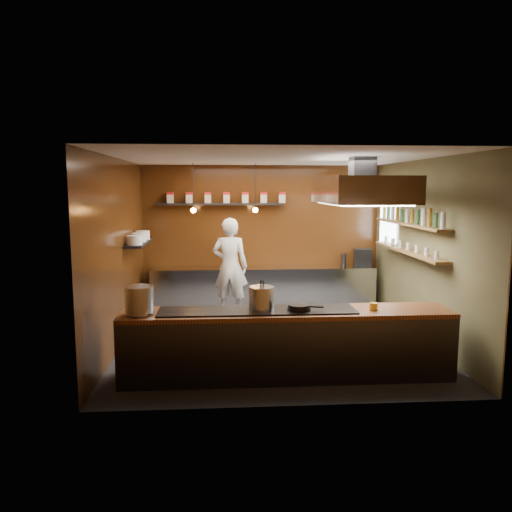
{
  "coord_description": "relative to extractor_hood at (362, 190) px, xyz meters",
  "views": [
    {
      "loc": [
        -0.86,
        -8.0,
        2.54
      ],
      "look_at": [
        -0.28,
        0.4,
        1.38
      ],
      "focal_mm": 35.0,
      "sensor_mm": 36.0,
      "label": 1
    }
  ],
  "objects": [
    {
      "name": "floor",
      "position": [
        -1.3,
        0.4,
        -2.51
      ],
      "size": [
        5.0,
        5.0,
        0.0
      ],
      "primitive_type": "plane",
      "color": "black",
      "rests_on": "ground"
    },
    {
      "name": "back_wall",
      "position": [
        -1.3,
        2.9,
        -1.01
      ],
      "size": [
        5.0,
        0.0,
        5.0
      ],
      "primitive_type": "plane",
      "rotation": [
        1.57,
        0.0,
        0.0
      ],
      "color": "#391A0A",
      "rests_on": "ground"
    },
    {
      "name": "left_wall",
      "position": [
        -3.8,
        0.4,
        -1.01
      ],
      "size": [
        0.0,
        5.0,
        5.0
      ],
      "primitive_type": "plane",
      "rotation": [
        1.57,
        0.0,
        1.57
      ],
      "color": "#391A0A",
      "rests_on": "ground"
    },
    {
      "name": "right_wall",
      "position": [
        1.2,
        0.4,
        -1.01
      ],
      "size": [
        0.0,
        5.0,
        5.0
      ],
      "primitive_type": "plane",
      "rotation": [
        1.57,
        0.0,
        -1.57
      ],
      "color": "brown",
      "rests_on": "ground"
    },
    {
      "name": "ceiling",
      "position": [
        -1.3,
        0.4,
        0.49
      ],
      "size": [
        5.0,
        5.0,
        0.0
      ],
      "primitive_type": "plane",
      "rotation": [
        3.14,
        0.0,
        0.0
      ],
      "color": "silver",
      "rests_on": "back_wall"
    },
    {
      "name": "window_pane",
      "position": [
        1.15,
        2.1,
        -0.61
      ],
      "size": [
        0.0,
        1.0,
        1.0
      ],
      "primitive_type": "plane",
      "rotation": [
        1.57,
        0.0,
        -1.57
      ],
      "color": "white",
      "rests_on": "right_wall"
    },
    {
      "name": "prep_counter",
      "position": [
        -1.3,
        2.57,
        -2.06
      ],
      "size": [
        4.6,
        0.65,
        0.9
      ],
      "primitive_type": "cube",
      "color": "silver",
      "rests_on": "floor"
    },
    {
      "name": "pass_counter",
      "position": [
        -1.3,
        -1.2,
        -2.04
      ],
      "size": [
        4.4,
        0.72,
        0.94
      ],
      "color": "#38383D",
      "rests_on": "floor"
    },
    {
      "name": "tin_shelf",
      "position": [
        -2.2,
        2.76,
        -0.31
      ],
      "size": [
        2.6,
        0.26,
        0.04
      ],
      "primitive_type": "cube",
      "color": "black",
      "rests_on": "back_wall"
    },
    {
      "name": "plate_shelf",
      "position": [
        -3.64,
        1.4,
        -0.96
      ],
      "size": [
        0.3,
        1.4,
        0.04
      ],
      "primitive_type": "cube",
      "color": "black",
      "rests_on": "left_wall"
    },
    {
      "name": "bottle_shelf_upper",
      "position": [
        1.04,
        0.7,
        -0.59
      ],
      "size": [
        0.26,
        2.8,
        0.04
      ],
      "primitive_type": "cube",
      "color": "brown",
      "rests_on": "right_wall"
    },
    {
      "name": "bottle_shelf_lower",
      "position": [
        1.04,
        0.7,
        -1.06
      ],
      "size": [
        0.26,
        2.8,
        0.04
      ],
      "primitive_type": "cube",
      "color": "brown",
      "rests_on": "right_wall"
    },
    {
      "name": "extractor_hood",
      "position": [
        0.0,
        0.0,
        0.0
      ],
      "size": [
        1.2,
        2.0,
        0.72
      ],
      "color": "#38383D",
      "rests_on": "ceiling"
    },
    {
      "name": "pendant_left",
      "position": [
        -2.7,
        2.1,
        -0.35
      ],
      "size": [
        0.1,
        0.1,
        0.95
      ],
      "color": "black",
      "rests_on": "ceiling"
    },
    {
      "name": "pendant_right",
      "position": [
        -1.5,
        2.1,
        -0.35
      ],
      "size": [
        0.1,
        0.1,
        0.95
      ],
      "color": "black",
      "rests_on": "ceiling"
    },
    {
      "name": "storage_tins",
      "position": [
        -2.05,
        2.76,
        -0.17
      ],
      "size": [
        2.43,
        0.13,
        0.22
      ],
      "color": "#BCB09C",
      "rests_on": "tin_shelf"
    },
    {
      "name": "plate_stacks",
      "position": [
        -3.64,
        1.4,
        -0.86
      ],
      "size": [
        0.26,
        1.16,
        0.16
      ],
      "color": "white",
      "rests_on": "plate_shelf"
    },
    {
      "name": "bottles",
      "position": [
        1.04,
        0.7,
        -0.45
      ],
      "size": [
        0.06,
        2.66,
        0.24
      ],
      "color": "silver",
      "rests_on": "bottle_shelf_upper"
    },
    {
      "name": "wine_glasses",
      "position": [
        1.04,
        0.7,
        -0.97
      ],
      "size": [
        0.07,
        2.37,
        0.13
      ],
      "color": "silver",
      "rests_on": "bottle_shelf_lower"
    },
    {
      "name": "stockpot_large",
      "position": [
        -3.22,
        -1.3,
        -1.39
      ],
      "size": [
        0.46,
        0.46,
        0.35
      ],
      "primitive_type": "cylinder",
      "rotation": [
        0.0,
        0.0,
        -0.3
      ],
      "color": "silver",
      "rests_on": "pass_counter"
    },
    {
      "name": "stockpot_small",
      "position": [
        -1.65,
        -1.21,
        -1.41
      ],
      "size": [
        0.43,
        0.43,
        0.31
      ],
      "primitive_type": "cylinder",
      "rotation": [
        0.0,
        0.0,
        -0.4
      ],
      "color": "silver",
      "rests_on": "pass_counter"
    },
    {
      "name": "utensil_crock",
      "position": [
        -1.64,
        -1.27,
        -1.47
      ],
      "size": [
        0.18,
        0.18,
        0.19
      ],
      "primitive_type": "cylinder",
      "rotation": [
        0.0,
        0.0,
        0.33
      ],
      "color": "silver",
      "rests_on": "pass_counter"
    },
    {
      "name": "frying_pan",
      "position": [
        -1.15,
        -1.27,
        -1.53
      ],
      "size": [
        0.47,
        0.31,
        0.08
      ],
      "color": "black",
      "rests_on": "pass_counter"
    },
    {
      "name": "butter_jar",
      "position": [
        -0.15,
        -1.25,
        -1.54
      ],
      "size": [
        0.13,
        0.13,
        0.1
      ],
      "primitive_type": "cylinder",
      "rotation": [
        0.0,
        0.0,
        -0.24
      ],
      "color": "yellow",
      "rests_on": "pass_counter"
    },
    {
      "name": "espresso_machine",
      "position": [
        0.8,
        2.6,
        -1.43
      ],
      "size": [
        0.42,
        0.41,
        0.36
      ],
      "primitive_type": "cube",
      "rotation": [
        0.0,
        0.0,
        -0.21
      ],
      "color": "black",
      "rests_on": "prep_counter"
    },
    {
      "name": "chef",
      "position": [
        -2.0,
        2.24,
        -1.53
      ],
      "size": [
        0.79,
        0.59,
        1.95
      ],
      "primitive_type": "imported",
      "rotation": [
        0.0,
        0.0,
        2.95
      ],
      "color": "white",
      "rests_on": "floor"
    }
  ]
}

